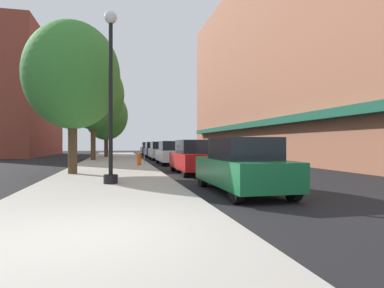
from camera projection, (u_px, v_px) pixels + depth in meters
The scene contains 16 objects.
ground_plane at pixel (170, 164), 23.14m from camera, with size 90.00×90.00×0.00m, color black.
sidewalk_slab at pixel (114, 163), 23.22m from camera, with size 4.80×50.00×0.12m, color #A8A399.
building_right_brick at pixel (279, 63), 29.50m from camera, with size 6.80×40.00×18.14m.
building_far_background at pixel (23, 97), 38.27m from camera, with size 6.80×18.00×14.26m.
lamppost at pixel (111, 93), 10.76m from camera, with size 0.48×0.48×5.90m.
fire_hydrant at pixel (139, 159), 19.71m from camera, with size 0.33×0.26×0.79m.
parking_meter_near at pixel (144, 151), 21.37m from camera, with size 0.14×0.09×1.31m.
tree_near at pixel (93, 94), 26.27m from camera, with size 5.10×5.10×8.41m.
tree_mid at pixel (73, 76), 14.28m from camera, with size 4.23×4.23×6.89m.
tree_far at pixel (106, 116), 32.43m from camera, with size 4.41×4.41×6.80m.
car_green at pixel (242, 166), 9.46m from camera, with size 1.80×4.30×1.66m.
car_red at pixel (194, 157), 15.47m from camera, with size 1.80×4.30×1.66m.
car_white at pixel (171, 153), 22.32m from camera, with size 1.80×4.30×1.66m.
car_silver at pixel (160, 151), 28.62m from camera, with size 1.80×4.30×1.66m.
car_blue at pixel (153, 150), 34.26m from camera, with size 1.80×4.30×1.66m.
car_black at pixel (148, 149), 40.19m from camera, with size 1.80×4.30×1.66m.
Camera 1 is at (0.41, -4.92, 1.49)m, focal length 29.50 mm.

